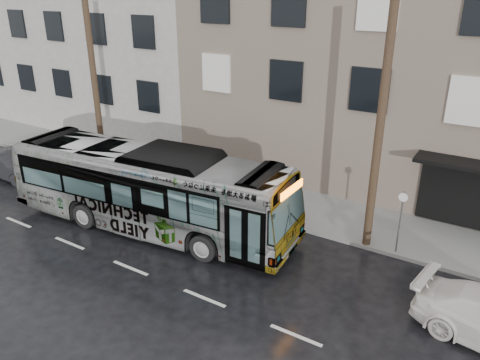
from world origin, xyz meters
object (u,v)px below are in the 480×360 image
object	(u,v)px
utility_pole_rear	(95,85)
dark_sedan	(11,165)
sign_post	(400,222)
utility_pole_front	(380,128)
bus	(149,189)

from	to	relation	value
utility_pole_rear	dark_sedan	xyz separation A→B (m)	(-3.58, -2.89, -3.95)
dark_sedan	sign_post	bearing A→B (deg)	-80.15
utility_pole_front	sign_post	bearing A→B (deg)	0.00
utility_pole_rear	bus	distance (m)	7.41
sign_post	dark_sedan	distance (m)	18.92
utility_pole_rear	sign_post	world-z (taller)	utility_pole_rear
utility_pole_front	utility_pole_rear	size ratio (longest dim) A/B	1.00
dark_sedan	bus	bearing A→B (deg)	-90.15
utility_pole_rear	bus	bearing A→B (deg)	-27.04
utility_pole_front	utility_pole_rear	xyz separation A→B (m)	(-14.00, 0.00, 0.00)
utility_pole_front	dark_sedan	size ratio (longest dim) A/B	2.13
utility_pole_front	dark_sedan	bearing A→B (deg)	-170.68
sign_post	dark_sedan	world-z (taller)	sign_post
utility_pole_front	utility_pole_rear	world-z (taller)	same
utility_pole_rear	sign_post	distance (m)	15.46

